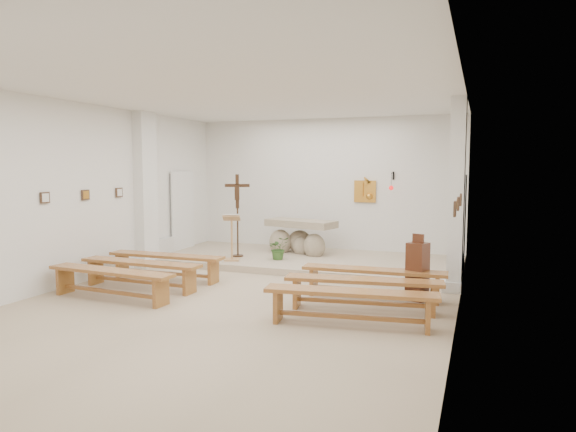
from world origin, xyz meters
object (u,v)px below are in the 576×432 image
at_px(bench_left_third, 110,277).
at_px(donation_pedestal, 417,271).
at_px(lectern, 232,237).
at_px(bench_left_second, 141,268).
at_px(crucifix_stand, 237,209).
at_px(bench_right_second, 363,287).
at_px(bench_right_front, 373,276).
at_px(altar, 300,239).
at_px(bench_right_third, 350,299).
at_px(bench_left_front, 166,261).

bearing_deg(bench_left_third, donation_pedestal, 24.09).
relative_size(lectern, bench_left_second, 0.43).
bearing_deg(crucifix_stand, bench_right_second, -53.39).
bearing_deg(donation_pedestal, bench_right_front, -145.77).
distance_m(altar, donation_pedestal, 4.35).
height_order(lectern, bench_right_second, lectern).
distance_m(bench_left_third, bench_right_third, 4.19).
height_order(bench_left_third, bench_right_third, same).
xyz_separation_m(lectern, donation_pedestal, (4.27, -1.49, -0.18)).
relative_size(bench_right_front, bench_right_third, 0.99).
bearing_deg(altar, crucifix_stand, -126.22).
xyz_separation_m(altar, lectern, (-1.11, -1.50, 0.18)).
height_order(donation_pedestal, bench_right_second, donation_pedestal).
height_order(altar, lectern, lectern).
bearing_deg(donation_pedestal, bench_left_second, -147.24).
bearing_deg(bench_right_front, bench_right_third, -92.77).
bearing_deg(crucifix_stand, lectern, -92.54).
distance_m(lectern, crucifix_stand, 0.79).
bearing_deg(bench_left_third, bench_left_second, 93.74).
xyz_separation_m(altar, bench_right_front, (2.44, -3.15, -0.11)).
relative_size(donation_pedestal, bench_left_third, 0.46).
height_order(bench_right_front, bench_left_third, same).
xyz_separation_m(bench_left_front, bench_left_second, (0.00, -0.83, 0.00)).
relative_size(bench_right_front, bench_left_second, 1.00).
bearing_deg(altar, bench_left_third, -95.03).
bearing_deg(bench_left_second, crucifix_stand, 81.44).
distance_m(bench_right_second, bench_left_third, 4.27).
bearing_deg(bench_right_third, bench_left_front, 150.98).
relative_size(bench_left_front, bench_left_third, 0.99).
relative_size(crucifix_stand, bench_right_third, 0.78).
bearing_deg(donation_pedestal, bench_left_front, -156.75).
relative_size(lectern, bench_right_third, 0.43).
relative_size(crucifix_stand, bench_left_front, 0.79).
relative_size(bench_left_front, bench_right_second, 0.99).
xyz_separation_m(donation_pedestal, bench_right_front, (-0.72, -0.16, -0.11)).
relative_size(altar, lectern, 1.74).
bearing_deg(bench_right_second, donation_pedestal, 46.20).
bearing_deg(bench_left_front, altar, 60.06).
xyz_separation_m(altar, crucifix_stand, (-1.22, -0.98, 0.78)).
bearing_deg(bench_right_front, lectern, 152.29).
height_order(lectern, crucifix_stand, crucifix_stand).
xyz_separation_m(altar, bench_right_third, (2.44, -4.81, -0.11)).
xyz_separation_m(bench_right_front, bench_left_third, (-4.19, -1.66, 0.00)).
distance_m(donation_pedestal, bench_left_front, 4.91).
bearing_deg(crucifix_stand, bench_left_third, -111.96).
height_order(crucifix_stand, bench_right_third, crucifix_stand).
bearing_deg(altar, lectern, -111.65).
height_order(bench_right_front, bench_right_third, same).
height_order(altar, bench_left_front, altar).
relative_size(altar, bench_right_third, 0.75).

